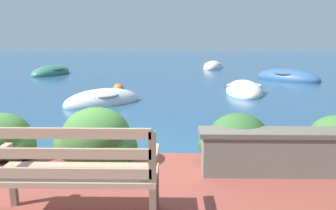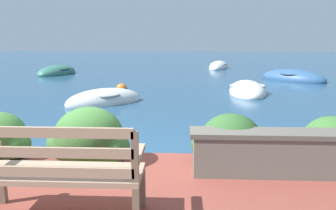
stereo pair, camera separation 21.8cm
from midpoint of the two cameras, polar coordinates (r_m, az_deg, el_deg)
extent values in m
plane|color=navy|center=(4.99, -8.31, -10.51)|extent=(80.00, 80.00, 0.00)
cube|color=brown|center=(3.74, -25.38, -12.38)|extent=(0.06, 0.06, 0.40)
cube|color=brown|center=(3.34, -2.59, -14.14)|extent=(0.06, 0.06, 0.40)
cube|color=brown|center=(2.97, -3.37, -17.67)|extent=(0.06, 0.06, 0.40)
cube|color=gray|center=(3.20, -16.02, -11.37)|extent=(1.48, 0.48, 0.05)
cube|color=gray|center=(2.98, -17.43, -11.05)|extent=(1.41, 0.04, 0.09)
cube|color=gray|center=(2.92, -17.65, -7.88)|extent=(1.41, 0.04, 0.09)
cube|color=gray|center=(2.87, -17.86, -4.58)|extent=(1.41, 0.04, 0.09)
cube|color=brown|center=(2.77, -3.49, -9.07)|extent=(0.06, 0.04, 0.45)
cube|color=gray|center=(2.98, -3.04, -8.45)|extent=(0.07, 0.43, 0.05)
cube|color=#666056|center=(4.26, 19.12, -8.29)|extent=(1.92, 0.35, 0.49)
cube|color=#565249|center=(4.18, 19.37, -4.72)|extent=(2.01, 0.39, 0.06)
ellipsoid|color=#38662D|center=(4.99, -24.53, -6.24)|extent=(0.54, 0.48, 0.42)
ellipsoid|color=#38662D|center=(4.42, -12.20, -5.27)|extent=(0.91, 0.82, 0.77)
ellipsoid|color=#38662D|center=(4.59, -14.95, -6.27)|extent=(0.68, 0.61, 0.54)
ellipsoid|color=#38662D|center=(4.37, -9.38, -7.24)|extent=(0.63, 0.57, 0.50)
ellipsoid|color=#2D5628|center=(4.43, 12.29, -5.85)|extent=(0.80, 0.72, 0.68)
ellipsoid|color=#2D5628|center=(4.48, 9.31, -6.85)|extent=(0.60, 0.54, 0.48)
ellipsoid|color=#2D5628|center=(4.46, 14.87, -7.45)|extent=(0.56, 0.51, 0.44)
ellipsoid|color=#38662D|center=(4.90, 27.79, -5.48)|extent=(0.76, 0.68, 0.64)
ellipsoid|color=#38662D|center=(4.89, 25.18, -6.42)|extent=(0.57, 0.51, 0.46)
ellipsoid|color=silver|center=(9.60, -10.36, 0.61)|extent=(2.43, 2.15, 0.77)
torus|color=gray|center=(9.57, -10.40, 1.85)|extent=(1.40, 1.40, 0.07)
cube|color=#846647|center=(9.44, -12.31, 1.46)|extent=(0.56, 0.70, 0.04)
cube|color=#846647|center=(9.69, -8.84, 1.84)|extent=(0.56, 0.70, 0.04)
ellipsoid|color=silver|center=(11.50, 14.15, 2.25)|extent=(1.37, 2.58, 0.75)
torus|color=gray|center=(11.46, 14.20, 3.26)|extent=(1.28, 1.28, 0.07)
cube|color=#846647|center=(11.10, 14.42, 2.83)|extent=(0.96, 0.19, 0.04)
cube|color=#846647|center=(11.78, 14.01, 3.34)|extent=(0.96, 0.19, 0.04)
ellipsoid|color=#2D517A|center=(15.60, 21.31, 4.25)|extent=(2.99, 2.95, 0.89)
torus|color=#2D4157|center=(15.57, 21.38, 5.15)|extent=(1.84, 1.84, 0.07)
cube|color=#846647|center=(15.76, 19.94, 5.21)|extent=(0.81, 0.83, 0.04)
cube|color=#846647|center=(15.42, 22.58, 4.89)|extent=(0.81, 0.83, 0.04)
ellipsoid|color=#336B5B|center=(17.87, -18.45, 5.29)|extent=(2.01, 2.80, 0.83)
torus|color=#304F46|center=(17.85, -18.50, 6.02)|extent=(1.63, 1.63, 0.07)
cube|color=#846647|center=(18.15, -17.73, 6.06)|extent=(1.02, 0.43, 0.04)
cube|color=#846647|center=(17.61, -19.14, 5.81)|extent=(1.02, 0.43, 0.04)
ellipsoid|color=silver|center=(20.57, 9.09, 6.50)|extent=(1.79, 3.08, 0.80)
torus|color=gray|center=(20.55, 9.11, 7.11)|extent=(1.30, 1.30, 0.07)
cube|color=#846647|center=(20.13, 8.90, 6.94)|extent=(0.83, 0.34, 0.04)
cube|color=#846647|center=(20.91, 9.28, 7.10)|extent=(0.83, 0.34, 0.04)
sphere|color=orange|center=(11.84, -7.56, 2.83)|extent=(0.39, 0.39, 0.39)
torus|color=navy|center=(11.84, -7.56, 2.83)|extent=(0.43, 0.43, 0.05)
camera|label=1|loc=(0.11, -89.21, 0.16)|focal=35.00mm
camera|label=2|loc=(0.11, 90.79, -0.16)|focal=35.00mm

